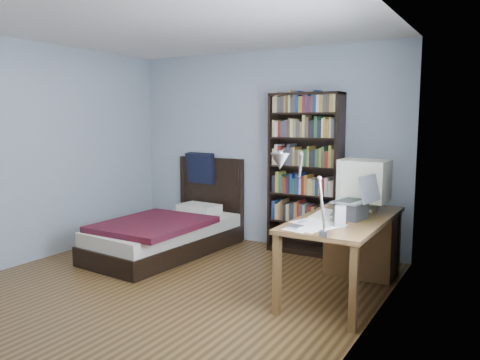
{
  "coord_description": "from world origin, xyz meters",
  "views": [
    {
      "loc": [
        2.82,
        -3.29,
        1.63
      ],
      "look_at": [
        0.39,
        0.85,
        1.0
      ],
      "focal_mm": 35.0,
      "sensor_mm": 36.0,
      "label": 1
    }
  ],
  "objects": [
    {
      "name": "soda_can",
      "position": [
        1.36,
        1.11,
        0.79
      ],
      "size": [
        0.06,
        0.06,
        0.12
      ],
      "primitive_type": "cylinder",
      "color": "#07380C",
      "rests_on": "desk"
    },
    {
      "name": "phone_grey",
      "position": [
        1.27,
        0.43,
        0.74
      ],
      "size": [
        0.06,
        0.1,
        0.02
      ],
      "primitive_type": "cube",
      "rotation": [
        0.0,
        0.0,
        -0.12
      ],
      "color": "#969598",
      "rests_on": "desk"
    },
    {
      "name": "desk_lamp",
      "position": [
        1.46,
        -0.32,
        1.28
      ],
      "size": [
        0.26,
        0.57,
        0.68
      ],
      "color": "#99999E",
      "rests_on": "desk"
    },
    {
      "name": "speaker",
      "position": [
        1.59,
        0.47,
        0.82
      ],
      "size": [
        0.11,
        0.11,
        0.18
      ],
      "primitive_type": "cube",
      "rotation": [
        0.0,
        0.0,
        0.32
      ],
      "color": "#969598",
      "rests_on": "desk"
    },
    {
      "name": "bookshelf",
      "position": [
        0.66,
        1.94,
        0.97
      ],
      "size": [
        0.87,
        0.3,
        1.94
      ],
      "color": "black",
      "rests_on": "floor"
    },
    {
      "name": "desk",
      "position": [
        1.51,
        1.31,
        0.42
      ],
      "size": [
        0.75,
        1.61,
        0.73
      ],
      "color": "brown",
      "rests_on": "floor"
    },
    {
      "name": "keyboard",
      "position": [
        1.35,
        0.77,
        0.75
      ],
      "size": [
        0.22,
        0.49,
        0.05
      ],
      "primitive_type": "cube",
      "rotation": [
        0.0,
        0.07,
        0.07
      ],
      "color": "beige",
      "rests_on": "desk"
    },
    {
      "name": "mouse",
      "position": [
        1.51,
        1.17,
        0.75
      ],
      "size": [
        0.06,
        0.11,
        0.04
      ],
      "primitive_type": "ellipsoid",
      "color": "silver",
      "rests_on": "desk"
    },
    {
      "name": "phone_silver",
      "position": [
        1.29,
        0.61,
        0.74
      ],
      "size": [
        0.11,
        0.12,
        0.02
      ],
      "primitive_type": "cube",
      "rotation": [
        0.0,
        0.0,
        0.57
      ],
      "color": "silver",
      "rests_on": "desk"
    },
    {
      "name": "external_drive",
      "position": [
        1.3,
        0.21,
        0.74
      ],
      "size": [
        0.12,
        0.12,
        0.02
      ],
      "primitive_type": "cube",
      "rotation": [
        0.0,
        0.0,
        -0.13
      ],
      "color": "#969598",
      "rests_on": "desk"
    },
    {
      "name": "laptop",
      "position": [
        1.6,
        0.81,
        0.84
      ],
      "size": [
        0.38,
        0.37,
        0.41
      ],
      "color": "#2D2D30",
      "rests_on": "desk"
    },
    {
      "name": "room",
      "position": [
        0.03,
        -0.0,
        1.25
      ],
      "size": [
        4.2,
        4.24,
        2.5
      ],
      "color": "#4A2F15",
      "rests_on": "ground"
    },
    {
      "name": "crt_monitor",
      "position": [
        1.55,
        1.29,
        1.02
      ],
      "size": [
        0.44,
        0.42,
        0.51
      ],
      "color": "beige",
      "rests_on": "desk"
    },
    {
      "name": "bed",
      "position": [
        -0.79,
        1.14,
        0.26
      ],
      "size": [
        1.11,
        2.09,
        1.16
      ],
      "color": "black",
      "rests_on": "floor"
    }
  ]
}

